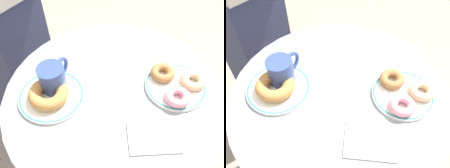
{
  "view_description": "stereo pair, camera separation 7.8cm",
  "coord_description": "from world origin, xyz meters",
  "views": [
    {
      "loc": [
        -0.15,
        -0.46,
        1.37
      ],
      "look_at": [
        -0.01,
        0.01,
        0.77
      ],
      "focal_mm": 40.3,
      "sensor_mm": 36.0,
      "label": 1
    },
    {
      "loc": [
        -0.07,
        -0.47,
        1.37
      ],
      "look_at": [
        -0.01,
        0.01,
        0.77
      ],
      "focal_mm": 40.3,
      "sensor_mm": 36.0,
      "label": 2
    }
  ],
  "objects": [
    {
      "name": "donut_pink_frosted",
      "position": [
        0.17,
        -0.09,
        0.76
      ],
      "size": [
        0.1,
        0.1,
        0.03
      ],
      "primitive_type": "torus",
      "rotation": [
        0.0,
        0.0,
        5.06
      ],
      "color": "pink",
      "rests_on": "plate_right"
    },
    {
      "name": "donut_old_fashioned",
      "position": [
        -0.2,
        0.04,
        0.76
      ],
      "size": [
        0.17,
        0.17,
        0.04
      ],
      "primitive_type": "torus",
      "rotation": [
        0.0,
        0.0,
        5.42
      ],
      "color": "#BC7F42",
      "rests_on": "plate_left"
    },
    {
      "name": "donut_glazed",
      "position": [
        0.25,
        -0.04,
        0.76
      ],
      "size": [
        0.1,
        0.1,
        0.03
      ],
      "primitive_type": "torus",
      "rotation": [
        0.0,
        0.0,
        4.44
      ],
      "color": "#E0B789",
      "rests_on": "plate_right"
    },
    {
      "name": "paper_napkin",
      "position": [
        0.06,
        -0.18,
        0.73
      ],
      "size": [
        0.17,
        0.14,
        0.01
      ],
      "primitive_type": "cube",
      "rotation": [
        0.0,
        0.0,
        -0.24
      ],
      "color": "white",
      "rests_on": "cafe_table"
    },
    {
      "name": "plate_right",
      "position": [
        0.19,
        -0.03,
        0.74
      ],
      "size": [
        0.19,
        0.19,
        0.01
      ],
      "color": "white",
      "rests_on": "cafe_table"
    },
    {
      "name": "coffee_mug",
      "position": [
        -0.18,
        0.08,
        0.78
      ],
      "size": [
        0.1,
        0.11,
        0.1
      ],
      "color": "#334784",
      "rests_on": "cafe_table"
    },
    {
      "name": "donut_cinnamon",
      "position": [
        0.17,
        0.02,
        0.76
      ],
      "size": [
        0.11,
        0.11,
        0.03
      ],
      "primitive_type": "torus",
      "rotation": [
        0.0,
        0.0,
        1.11
      ],
      "color": "#A36B3D",
      "rests_on": "plate_right"
    },
    {
      "name": "cafe_table",
      "position": [
        0.0,
        0.0,
        0.52
      ],
      "size": [
        0.71,
        0.71,
        0.73
      ],
      "color": "gray",
      "rests_on": "ground"
    },
    {
      "name": "plate_left",
      "position": [
        -0.19,
        0.04,
        0.74
      ],
      "size": [
        0.2,
        0.2,
        0.01
      ],
      "color": "white",
      "rests_on": "cafe_table"
    }
  ]
}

